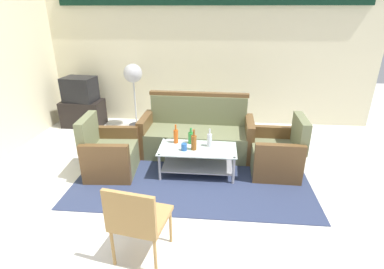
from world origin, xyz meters
TOP-DOWN VIEW (x-y plane):
  - ground_plane at (0.00, 0.00)m, footprint 14.00×14.00m
  - wall_back at (0.00, 3.05)m, footprint 6.52×0.19m
  - rug at (-0.13, 0.82)m, footprint 3.25×2.11m
  - couch at (-0.13, 1.48)m, footprint 1.82×0.79m
  - armchair_left at (-1.34, 0.72)m, footprint 0.75×0.81m
  - armchair_right at (1.09, 0.95)m, footprint 0.71×0.77m
  - coffee_table at (-0.07, 0.81)m, footprint 1.10×0.60m
  - bottle_clear at (0.10, 0.88)m, footprint 0.07×0.07m
  - bottle_orange at (-0.40, 0.95)m, footprint 0.07×0.07m
  - bottle_green at (-0.18, 0.95)m, footprint 0.08×0.08m
  - bottle_brown at (-0.11, 0.74)m, footprint 0.08×0.08m
  - cup at (-0.25, 0.71)m, footprint 0.08×0.08m
  - tv_stand at (-2.54, 2.55)m, footprint 0.80×0.50m
  - television at (-2.54, 2.55)m, footprint 0.65×0.51m
  - pedestal_fan at (-1.45, 2.60)m, footprint 0.36×0.36m
  - wicker_chair at (-0.49, -0.88)m, footprint 0.56×0.56m

SIDE VIEW (x-z plane):
  - ground_plane at x=0.00m, z-range 0.00..0.00m
  - rug at x=-0.13m, z-range 0.00..0.01m
  - tv_stand at x=-2.54m, z-range 0.00..0.52m
  - coffee_table at x=-0.07m, z-range 0.07..0.47m
  - armchair_left at x=-1.34m, z-range -0.14..0.71m
  - armchair_right at x=1.09m, z-range -0.14..0.71m
  - couch at x=-0.13m, z-range -0.16..0.80m
  - cup at x=-0.25m, z-range 0.41..0.51m
  - wicker_chair at x=-0.49m, z-range 0.07..0.91m
  - bottle_green at x=-0.18m, z-range 0.38..0.62m
  - bottle_clear at x=0.10m, z-range 0.38..0.64m
  - bottle_orange at x=-0.40m, z-range 0.38..0.66m
  - bottle_brown at x=-0.11m, z-range 0.37..0.68m
  - television at x=-2.54m, z-range 0.52..1.00m
  - pedestal_fan at x=-1.45m, z-range 0.38..1.65m
  - wall_back at x=0.00m, z-range 0.08..2.88m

